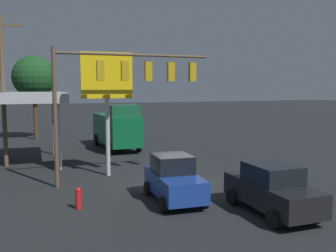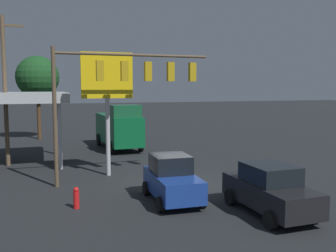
{
  "view_description": "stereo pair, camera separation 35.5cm",
  "coord_description": "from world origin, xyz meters",
  "px_view_note": "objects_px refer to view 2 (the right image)",
  "views": [
    {
      "loc": [
        6.94,
        17.15,
        4.88
      ],
      "look_at": [
        0.0,
        -2.0,
        2.77
      ],
      "focal_mm": 40.0,
      "sensor_mm": 36.0,
      "label": 1
    },
    {
      "loc": [
        6.61,
        17.27,
        4.88
      ],
      "look_at": [
        0.0,
        -2.0,
        2.77
      ],
      "focal_mm": 40.0,
      "sensor_mm": 36.0,
      "label": 2
    }
  ],
  "objects_px": {
    "delivery_truck": "(119,128)",
    "street_tree": "(38,77)",
    "traffic_signal_assembly": "(124,80)",
    "price_sign": "(107,83)",
    "hatchback_crossing": "(172,179)",
    "utility_pole": "(5,87)",
    "fire_hydrant": "(76,198)",
    "sedan_waiting": "(270,189)"
  },
  "relations": [
    {
      "from": "traffic_signal_assembly",
      "to": "delivery_truck",
      "type": "height_order",
      "value": "traffic_signal_assembly"
    },
    {
      "from": "utility_pole",
      "to": "fire_hydrant",
      "type": "relative_size",
      "value": 10.46
    },
    {
      "from": "street_tree",
      "to": "delivery_truck",
      "type": "bearing_deg",
      "value": 127.12
    },
    {
      "from": "utility_pole",
      "to": "street_tree",
      "type": "bearing_deg",
      "value": -98.71
    },
    {
      "from": "fire_hydrant",
      "to": "delivery_truck",
      "type": "bearing_deg",
      "value": -108.13
    },
    {
      "from": "utility_pole",
      "to": "sedan_waiting",
      "type": "distance_m",
      "value": 16.96
    },
    {
      "from": "traffic_signal_assembly",
      "to": "price_sign",
      "type": "relative_size",
      "value": 1.19
    },
    {
      "from": "traffic_signal_assembly",
      "to": "fire_hydrant",
      "type": "distance_m",
      "value": 6.7
    },
    {
      "from": "traffic_signal_assembly",
      "to": "hatchback_crossing",
      "type": "relative_size",
      "value": 2.08
    },
    {
      "from": "delivery_truck",
      "to": "utility_pole",
      "type": "bearing_deg",
      "value": -64.37
    },
    {
      "from": "hatchback_crossing",
      "to": "delivery_truck",
      "type": "bearing_deg",
      "value": 180.0
    },
    {
      "from": "delivery_truck",
      "to": "hatchback_crossing",
      "type": "bearing_deg",
      "value": -5.24
    },
    {
      "from": "hatchback_crossing",
      "to": "street_tree",
      "type": "xyz_separation_m",
      "value": [
        5.39,
        -22.34,
        4.86
      ]
    },
    {
      "from": "fire_hydrant",
      "to": "price_sign",
      "type": "bearing_deg",
      "value": -112.78
    },
    {
      "from": "hatchback_crossing",
      "to": "sedan_waiting",
      "type": "xyz_separation_m",
      "value": [
        -3.03,
        2.77,
        0.0
      ]
    },
    {
      "from": "price_sign",
      "to": "fire_hydrant",
      "type": "relative_size",
      "value": 7.69
    },
    {
      "from": "traffic_signal_assembly",
      "to": "sedan_waiting",
      "type": "height_order",
      "value": "traffic_signal_assembly"
    },
    {
      "from": "traffic_signal_assembly",
      "to": "sedan_waiting",
      "type": "xyz_separation_m",
      "value": [
        -4.21,
        6.77,
        -4.29
      ]
    },
    {
      "from": "utility_pole",
      "to": "hatchback_crossing",
      "type": "xyz_separation_m",
      "value": [
        -7.25,
        10.14,
        -3.94
      ]
    },
    {
      "from": "traffic_signal_assembly",
      "to": "hatchback_crossing",
      "type": "height_order",
      "value": "traffic_signal_assembly"
    },
    {
      "from": "sedan_waiting",
      "to": "hatchback_crossing",
      "type": "bearing_deg",
      "value": -132.54
    },
    {
      "from": "price_sign",
      "to": "street_tree",
      "type": "xyz_separation_m",
      "value": [
        3.62,
        -16.75,
        0.67
      ]
    },
    {
      "from": "delivery_truck",
      "to": "street_tree",
      "type": "height_order",
      "value": "street_tree"
    },
    {
      "from": "utility_pole",
      "to": "price_sign",
      "type": "height_order",
      "value": "utility_pole"
    },
    {
      "from": "price_sign",
      "to": "hatchback_crossing",
      "type": "distance_m",
      "value": 7.2
    },
    {
      "from": "street_tree",
      "to": "price_sign",
      "type": "bearing_deg",
      "value": 102.19
    },
    {
      "from": "delivery_truck",
      "to": "sedan_waiting",
      "type": "xyz_separation_m",
      "value": [
        -2.4,
        17.16,
        -0.74
      ]
    },
    {
      "from": "price_sign",
      "to": "street_tree",
      "type": "relative_size",
      "value": 0.87
    },
    {
      "from": "delivery_truck",
      "to": "street_tree",
      "type": "relative_size",
      "value": 0.88
    },
    {
      "from": "hatchback_crossing",
      "to": "fire_hydrant",
      "type": "bearing_deg",
      "value": -91.45
    },
    {
      "from": "price_sign",
      "to": "street_tree",
      "type": "distance_m",
      "value": 17.15
    },
    {
      "from": "traffic_signal_assembly",
      "to": "price_sign",
      "type": "distance_m",
      "value": 1.69
    },
    {
      "from": "price_sign",
      "to": "fire_hydrant",
      "type": "bearing_deg",
      "value": 67.22
    },
    {
      "from": "utility_pole",
      "to": "fire_hydrant",
      "type": "bearing_deg",
      "value": 108.25
    },
    {
      "from": "sedan_waiting",
      "to": "fire_hydrant",
      "type": "xyz_separation_m",
      "value": [
        7.03,
        -3.04,
        -0.51
      ]
    },
    {
      "from": "delivery_truck",
      "to": "sedan_waiting",
      "type": "distance_m",
      "value": 17.35
    },
    {
      "from": "utility_pole",
      "to": "fire_hydrant",
      "type": "distance_m",
      "value": 11.3
    },
    {
      "from": "fire_hydrant",
      "to": "street_tree",
      "type": "bearing_deg",
      "value": -86.41
    },
    {
      "from": "price_sign",
      "to": "street_tree",
      "type": "bearing_deg",
      "value": -77.81
    },
    {
      "from": "traffic_signal_assembly",
      "to": "sedan_waiting",
      "type": "bearing_deg",
      "value": 121.87
    },
    {
      "from": "traffic_signal_assembly",
      "to": "hatchback_crossing",
      "type": "xyz_separation_m",
      "value": [
        -1.18,
        4.0,
        -4.3
      ]
    },
    {
      "from": "traffic_signal_assembly",
      "to": "fire_hydrant",
      "type": "height_order",
      "value": "traffic_signal_assembly"
    }
  ]
}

